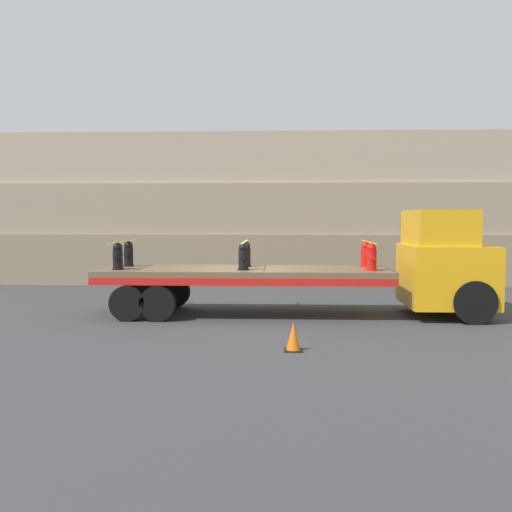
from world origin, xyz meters
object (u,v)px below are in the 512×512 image
fire_hydrant_red_near_2 (372,257)px  fire_hydrant_red_far_2 (366,255)px  fire_hydrant_black_near_1 (243,257)px  fire_hydrant_black_far_1 (246,254)px  fire_hydrant_black_near_0 (118,257)px  truck_cab (448,264)px  fire_hydrant_black_far_0 (128,254)px  traffic_cone (293,337)px  flatbed_trailer (222,278)px

fire_hydrant_red_near_2 → fire_hydrant_red_far_2: 1.10m
fire_hydrant_black_near_1 → fire_hydrant_red_far_2: same height
fire_hydrant_black_far_1 → fire_hydrant_red_far_2: (3.48, 0.00, 0.00)m
fire_hydrant_black_near_0 → fire_hydrant_black_far_1: same height
fire_hydrant_red_far_2 → truck_cab: bearing=-14.1°
fire_hydrant_black_far_1 → fire_hydrant_black_far_0: bearing=180.0°
fire_hydrant_black_far_1 → fire_hydrant_red_near_2: size_ratio=1.00×
truck_cab → fire_hydrant_black_far_1: truck_cab is taller
fire_hydrant_black_near_0 → fire_hydrant_red_near_2: bearing=0.0°
traffic_cone → fire_hydrant_black_near_1: bearing=108.6°
fire_hydrant_red_near_2 → traffic_cone: size_ratio=1.25×
fire_hydrant_black_near_0 → fire_hydrant_red_far_2: bearing=9.0°
truck_cab → fire_hydrant_black_near_1: bearing=-174.5°
fire_hydrant_black_far_0 → fire_hydrant_black_far_1: bearing=0.0°
fire_hydrant_red_far_2 → fire_hydrant_black_far_1: bearing=180.0°
fire_hydrant_black_near_0 → traffic_cone: (4.76, -3.83, -1.39)m
fire_hydrant_black_near_0 → fire_hydrant_red_near_2: (6.95, 0.00, 0.00)m
truck_cab → fire_hydrant_black_near_1: 5.70m
truck_cab → fire_hydrant_red_far_2: size_ratio=3.98×
flatbed_trailer → fire_hydrant_red_far_2: 4.20m
truck_cab → fire_hydrant_black_near_1: size_ratio=3.98×
fire_hydrant_black_near_1 → traffic_cone: bearing=-71.4°
fire_hydrant_red_near_2 → fire_hydrant_black_far_1: bearing=162.5°
fire_hydrant_black_near_1 → fire_hydrant_black_far_1: (0.00, 1.10, 0.00)m
fire_hydrant_red_far_2 → fire_hydrant_black_near_0: bearing=-171.0°
fire_hydrant_black_far_1 → traffic_cone: fire_hydrant_black_far_1 is taller
fire_hydrant_red_far_2 → traffic_cone: fire_hydrant_red_far_2 is taller
fire_hydrant_black_far_1 → fire_hydrant_red_near_2: (3.48, -1.10, 0.00)m
fire_hydrant_black_near_0 → fire_hydrant_red_near_2: size_ratio=1.00×
fire_hydrant_black_far_0 → fire_hydrant_black_far_1: 3.48m
fire_hydrant_black_far_1 → fire_hydrant_red_far_2: size_ratio=1.00×
fire_hydrant_black_far_0 → fire_hydrant_black_near_1: 3.65m
traffic_cone → fire_hydrant_red_near_2: bearing=60.3°
fire_hydrant_black_far_0 → traffic_cone: 7.00m
fire_hydrant_black_near_0 → fire_hydrant_red_near_2: 6.95m
fire_hydrant_black_far_1 → flatbed_trailer: bearing=-139.3°
fire_hydrant_black_near_0 → fire_hydrant_black_far_0: (0.00, 1.10, 0.00)m
fire_hydrant_red_far_2 → traffic_cone: 5.57m
fire_hydrant_black_far_0 → fire_hydrant_black_near_0: bearing=-90.0°
truck_cab → fire_hydrant_red_near_2: bearing=-165.9°
fire_hydrant_red_near_2 → traffic_cone: 4.63m
flatbed_trailer → traffic_cone: 4.85m
fire_hydrant_black_far_1 → fire_hydrant_red_far_2: same height
flatbed_trailer → fire_hydrant_black_near_0: fire_hydrant_black_near_0 is taller
fire_hydrant_black_near_1 → truck_cab: bearing=5.5°
fire_hydrant_black_near_0 → fire_hydrant_black_far_0: size_ratio=1.00×
fire_hydrant_black_near_0 → fire_hydrant_red_far_2: size_ratio=1.00×
fire_hydrant_black_near_0 → fire_hydrant_black_near_1: (3.48, 0.00, 0.00)m
fire_hydrant_black_far_0 → fire_hydrant_red_near_2: size_ratio=1.00×
fire_hydrant_black_near_0 → fire_hydrant_black_near_1: bearing=0.0°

